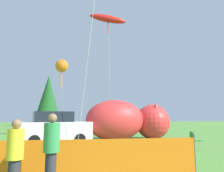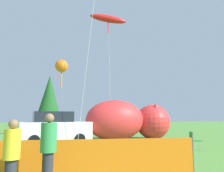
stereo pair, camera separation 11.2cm
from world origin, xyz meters
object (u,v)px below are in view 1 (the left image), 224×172
at_px(inflatable_cat, 127,122).
at_px(spectator_in_yellow_shirt, 51,147).
at_px(kite_orange_flower, 62,66).
at_px(kite_red_lizard, 108,19).
at_px(spectator_in_blue_shirt, 15,154).
at_px(parked_car, 55,128).
at_px(folding_chair, 194,139).

bearing_deg(inflatable_cat, spectator_in_yellow_shirt, -121.02).
bearing_deg(kite_orange_flower, inflatable_cat, 21.39).
relative_size(kite_red_lizard, kite_orange_flower, 2.01).
bearing_deg(inflatable_cat, kite_red_lizard, 116.61).
bearing_deg(kite_red_lizard, kite_orange_flower, -136.11).
distance_m(inflatable_cat, kite_orange_flower, 6.06).
relative_size(inflatable_cat, spectator_in_blue_shirt, 4.02).
distance_m(inflatable_cat, spectator_in_blue_shirt, 11.53).
height_order(parked_car, spectator_in_blue_shirt, parked_car).
relative_size(inflatable_cat, kite_red_lizard, 0.63).
relative_size(parked_car, folding_chair, 4.95).
bearing_deg(kite_red_lizard, inflatable_cat, -58.97).
height_order(inflatable_cat, kite_orange_flower, kite_orange_flower).
bearing_deg(kite_orange_flower, parked_car, 107.57).
bearing_deg(spectator_in_yellow_shirt, folding_chair, 33.51).
relative_size(folding_chair, kite_orange_flower, 0.18).
xyz_separation_m(parked_car, spectator_in_blue_shirt, (-0.64, -9.10, -0.10)).
xyz_separation_m(inflatable_cat, spectator_in_blue_shirt, (-5.58, -10.08, -0.44)).
distance_m(parked_car, folding_chair, 8.09).
bearing_deg(spectator_in_yellow_shirt, spectator_in_blue_shirt, -151.96).
bearing_deg(spectator_in_blue_shirt, inflatable_cat, 61.03).
height_order(folding_chair, kite_red_lizard, kite_red_lizard).
relative_size(folding_chair, spectator_in_yellow_shirt, 0.52).
bearing_deg(folding_chair, spectator_in_yellow_shirt, -133.59).
bearing_deg(parked_car, folding_chair, -41.32).
bearing_deg(spectator_in_yellow_shirt, inflatable_cat, 63.40).
xyz_separation_m(folding_chair, spectator_in_blue_shirt, (-7.53, -4.90, 0.33)).
bearing_deg(kite_orange_flower, spectator_in_yellow_shirt, -91.34).
bearing_deg(spectator_in_yellow_shirt, kite_orange_flower, 88.66).
bearing_deg(inflatable_cat, parked_car, -173.22).
relative_size(folding_chair, inflatable_cat, 0.14).
height_order(folding_chair, kite_orange_flower, kite_orange_flower).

